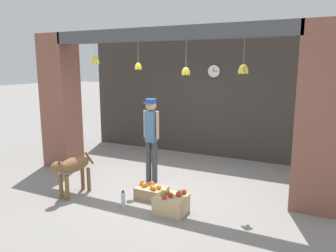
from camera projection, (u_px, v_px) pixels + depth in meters
name	position (u px, v px, depth m)	size (l,w,h in m)	color
ground_plane	(159.00, 187.00, 6.30)	(60.00, 60.00, 0.00)	gray
shop_back_wall	(207.00, 98.00, 8.32)	(6.69, 0.12, 2.99)	#38332D
shop_pillar_left	(61.00, 101.00, 7.46)	(0.70, 0.60, 2.99)	brown
shop_pillar_right	(320.00, 119.00, 5.12)	(0.70, 0.60, 2.99)	brown
storefront_awning	(161.00, 35.00, 5.88)	(4.79, 0.26, 0.87)	#4C4C51
dog	(72.00, 167.00, 5.82)	(0.34, 0.97, 0.76)	brown
shopkeeper	(151.00, 134.00, 6.44)	(0.34, 0.27, 1.67)	#424247
fruit_crate_oranges	(151.00, 192.00, 5.76)	(0.52, 0.38, 0.28)	tan
fruit_crate_apples	(171.00, 204.00, 5.18)	(0.48, 0.43, 0.37)	tan
water_bottle	(123.00, 199.00, 5.42)	(0.07, 0.07, 0.28)	silver
wall_clock	(214.00, 71.00, 8.05)	(0.32, 0.03, 0.32)	black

